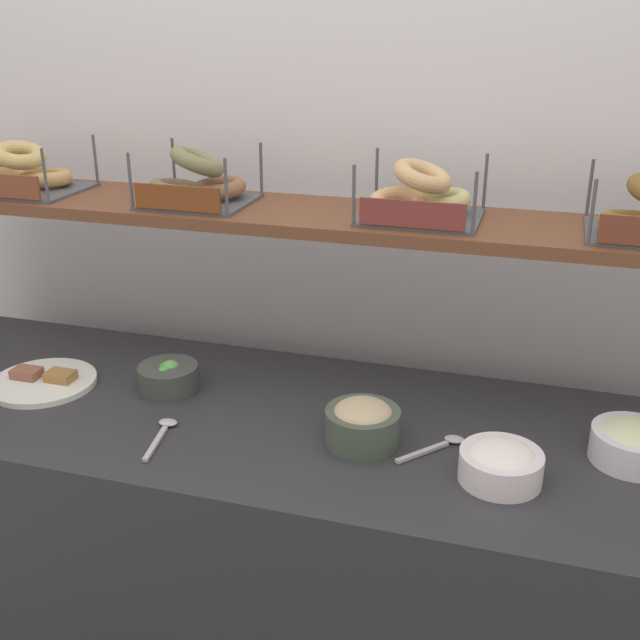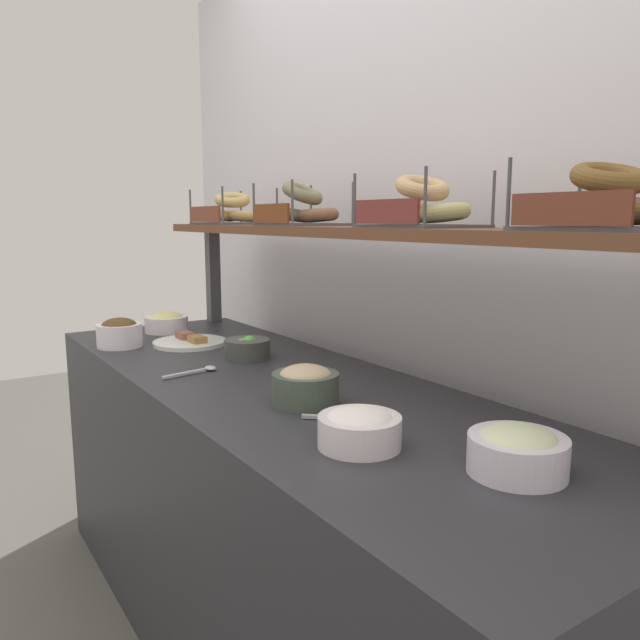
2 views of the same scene
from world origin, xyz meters
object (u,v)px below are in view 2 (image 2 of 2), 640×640
object	(u,v)px
bowl_egg_salad	(167,322)
bowl_veggie_mix	(247,348)
bowl_chocolate_spread	(119,333)
bowl_hummus	(305,385)
serving_plate_white	(190,342)
bagel_basket_sesame	(232,213)
bagel_basket_poppy	(301,211)
bagel_basket_cinnamon_raisin	(605,206)
serving_spoon_near_plate	(199,370)
bowl_scallion_spread	(518,450)
bagel_basket_plain	(420,208)
bowl_cream_cheese	(360,428)
serving_spoon_by_edge	(354,418)

from	to	relation	value
bowl_egg_salad	bowl_veggie_mix	xyz separation A→B (m)	(0.61, 0.05, -0.01)
bowl_chocolate_spread	bowl_hummus	world-z (taller)	bowl_chocolate_spread
serving_plate_white	bagel_basket_sesame	distance (m)	0.57
bowl_egg_salad	bowl_chocolate_spread	bearing A→B (deg)	-51.91
bowl_hummus	bagel_basket_poppy	world-z (taller)	bagel_basket_poppy
serving_plate_white	bagel_basket_cinnamon_raisin	xyz separation A→B (m)	(1.40, 0.28, 0.47)
bowl_veggie_mix	bagel_basket_poppy	world-z (taller)	bagel_basket_poppy
serving_spoon_near_plate	bagel_basket_poppy	world-z (taller)	bagel_basket_poppy
bowl_scallion_spread	bagel_basket_plain	size ratio (longest dim) A/B	0.64
bowl_chocolate_spread	bagel_basket_sesame	bearing A→B (deg)	99.52
bowl_cream_cheese	bagel_basket_sesame	world-z (taller)	bagel_basket_sesame
serving_spoon_near_plate	bowl_egg_salad	bearing A→B (deg)	167.44
bowl_egg_salad	serving_plate_white	world-z (taller)	bowl_egg_salad
bowl_chocolate_spread	serving_spoon_near_plate	bearing A→B (deg)	9.62
bowl_veggie_mix	bagel_basket_poppy	size ratio (longest dim) A/B	0.54
bowl_egg_salad	serving_spoon_by_edge	distance (m)	1.31
serving_plate_white	serving_spoon_near_plate	xyz separation A→B (m)	(0.41, -0.14, -0.00)
bagel_basket_poppy	bagel_basket_plain	xyz separation A→B (m)	(0.56, 0.01, -0.00)
serving_spoon_by_edge	bagel_basket_poppy	xyz separation A→B (m)	(-0.68, 0.29, 0.47)
bowl_hummus	bowl_scallion_spread	size ratio (longest dim) A/B	0.93
bagel_basket_plain	bowl_cream_cheese	bearing A→B (deg)	-56.67
serving_spoon_near_plate	bagel_basket_poppy	xyz separation A→B (m)	(-0.08, 0.41, 0.47)
bowl_egg_salad	bagel_basket_sesame	bearing A→B (deg)	66.45
bagel_basket_cinnamon_raisin	bowl_chocolate_spread	bearing A→B (deg)	-161.73
bagel_basket_cinnamon_raisin	serving_plate_white	bearing A→B (deg)	-168.87
serving_spoon_near_plate	serving_spoon_by_edge	distance (m)	0.62
serving_spoon_by_edge	bagel_basket_poppy	size ratio (longest dim) A/B	0.51
bowl_cream_cheese	bagel_basket_plain	bearing A→B (deg)	123.33
bowl_veggie_mix	serving_spoon_by_edge	xyz separation A→B (m)	(0.70, -0.09, -0.03)
bowl_chocolate_spread	bowl_scallion_spread	world-z (taller)	bowl_chocolate_spread
serving_spoon_near_plate	bagel_basket_poppy	distance (m)	0.63
bowl_scallion_spread	bowl_veggie_mix	distance (m)	1.09
bowl_hummus	serving_spoon_by_edge	world-z (taller)	bowl_hummus
bowl_chocolate_spread	bowl_hummus	xyz separation A→B (m)	(0.95, 0.18, -0.00)
bowl_egg_salad	bagel_basket_cinnamon_raisin	world-z (taller)	bagel_basket_cinnamon_raisin
bagel_basket_poppy	bagel_basket_plain	bearing A→B (deg)	0.68
bowl_egg_salad	bagel_basket_sesame	world-z (taller)	bagel_basket_sesame
bowl_hummus	serving_spoon_near_plate	xyz separation A→B (m)	(-0.44, -0.10, -0.04)
bowl_veggie_mix	bowl_cream_cheese	world-z (taller)	bowl_cream_cheese
bowl_chocolate_spread	bowl_hummus	distance (m)	0.97
serving_spoon_near_plate	serving_plate_white	bearing A→B (deg)	161.53
bowl_hummus	serving_plate_white	size ratio (longest dim) A/B	0.63
serving_spoon_by_edge	serving_plate_white	bearing A→B (deg)	179.19
bagel_basket_sesame	bagel_basket_plain	bearing A→B (deg)	0.70
bagel_basket_poppy	bagel_basket_sesame	bearing A→B (deg)	-179.28
bowl_veggie_mix	serving_plate_white	xyz separation A→B (m)	(-0.32, -0.07, -0.02)
bowl_veggie_mix	bagel_basket_sesame	world-z (taller)	bagel_basket_sesame
bowl_hummus	bowl_chocolate_spread	bearing A→B (deg)	-169.00
bowl_hummus	bowl_egg_salad	bearing A→B (deg)	177.07
bowl_chocolate_spread	bagel_basket_poppy	xyz separation A→B (m)	(0.43, 0.50, 0.43)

